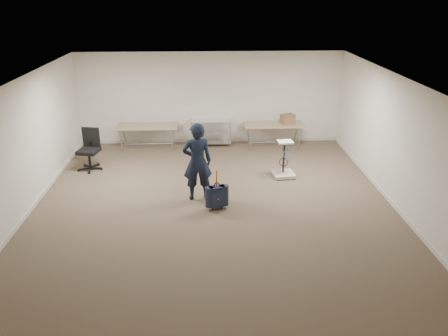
{
  "coord_description": "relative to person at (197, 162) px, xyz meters",
  "views": [
    {
      "loc": [
        -0.15,
        -8.61,
        4.5
      ],
      "look_at": [
        0.24,
        0.3,
        0.83
      ],
      "focal_mm": 35.0,
      "sensor_mm": 36.0,
      "label": 1
    }
  ],
  "objects": [
    {
      "name": "wire_shelf",
      "position": [
        0.36,
        3.71,
        -0.47
      ],
      "size": [
        1.22,
        0.47,
        0.8
      ],
      "color": "silver",
      "rests_on": "ground"
    },
    {
      "name": "equipment_cart",
      "position": [
        2.19,
        1.18,
        -0.66
      ],
      "size": [
        0.58,
        0.58,
        0.96
      ],
      "color": "beige",
      "rests_on": "ground"
    },
    {
      "name": "cardboard_box",
      "position": [
        2.67,
        3.48,
        -0.03
      ],
      "size": [
        0.46,
        0.41,
        0.29
      ],
      "primitive_type": "cube",
      "rotation": [
        0.0,
        0.0,
        0.36
      ],
      "color": "olive",
      "rests_on": "folding_table_right"
    },
    {
      "name": "office_chair",
      "position": [
        -2.9,
        1.92,
        -0.58
      ],
      "size": [
        0.67,
        0.67,
        1.1
      ],
      "color": "black",
      "rests_on": "ground"
    },
    {
      "name": "ground",
      "position": [
        0.36,
        -0.49,
        -0.91
      ],
      "size": [
        9.0,
        9.0,
        0.0
      ],
      "primitive_type": "plane",
      "color": "brown",
      "rests_on": "ground"
    },
    {
      "name": "folding_table_left",
      "position": [
        -1.54,
        3.46,
        -0.23
      ],
      "size": [
        1.8,
        0.75,
        0.73
      ],
      "color": "tan",
      "rests_on": "ground"
    },
    {
      "name": "room_shell",
      "position": [
        0.36,
        0.89,
        -0.86
      ],
      "size": [
        8.0,
        9.0,
        9.0
      ],
      "color": "beige",
      "rests_on": "ground"
    },
    {
      "name": "person",
      "position": [
        0.0,
        0.0,
        0.0
      ],
      "size": [
        0.71,
        0.51,
        1.82
      ],
      "primitive_type": "imported",
      "rotation": [
        0.0,
        0.0,
        3.27
      ],
      "color": "black",
      "rests_on": "ground"
    },
    {
      "name": "folding_table_right",
      "position": [
        2.26,
        3.46,
        -0.23
      ],
      "size": [
        1.8,
        0.75,
        0.73
      ],
      "color": "tan",
      "rests_on": "ground"
    },
    {
      "name": "suitcase",
      "position": [
        0.42,
        -0.56,
        -0.6
      ],
      "size": [
        0.37,
        0.27,
        0.92
      ],
      "color": "black",
      "rests_on": "ground"
    }
  ]
}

